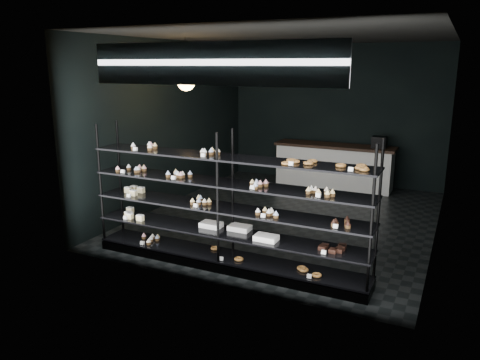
# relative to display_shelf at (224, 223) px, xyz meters

# --- Properties ---
(room) EXTENTS (5.01, 6.01, 3.20)m
(room) POSITION_rel_display_shelf_xyz_m (0.07, 2.45, 0.97)
(room) COLOR black
(room) RESTS_ON ground
(display_shelf) EXTENTS (4.00, 0.50, 1.91)m
(display_shelf) POSITION_rel_display_shelf_xyz_m (0.00, 0.00, 0.00)
(display_shelf) COLOR black
(display_shelf) RESTS_ON room
(signage) EXTENTS (3.30, 0.05, 0.50)m
(signage) POSITION_rel_display_shelf_xyz_m (0.07, -0.48, 2.12)
(signage) COLOR #0C103E
(signage) RESTS_ON room
(pendant_lamp) EXTENTS (0.30, 0.30, 0.88)m
(pendant_lamp) POSITION_rel_display_shelf_xyz_m (-1.54, 1.57, 1.82)
(pendant_lamp) COLOR black
(pendant_lamp) RESTS_ON room
(service_counter) EXTENTS (2.68, 0.65, 1.23)m
(service_counter) POSITION_rel_display_shelf_xyz_m (0.24, 4.95, -0.13)
(service_counter) COLOR silver
(service_counter) RESTS_ON room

